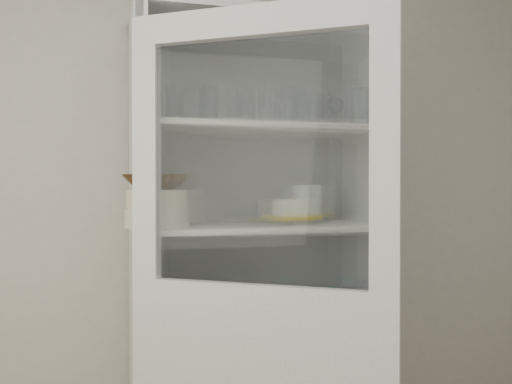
{
  "coord_description": "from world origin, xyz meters",
  "views": [
    {
      "loc": [
        -0.43,
        -0.97,
        1.42
      ],
      "look_at": [
        0.2,
        1.27,
        1.39
      ],
      "focal_mm": 40.0,
      "sensor_mm": 36.0,
      "label": 1
    }
  ],
  "objects": [
    {
      "name": "tumbler_4",
      "position": [
        0.35,
        1.13,
        1.73
      ],
      "size": [
        0.09,
        0.09,
        0.15
      ],
      "primitive_type": "cylinder",
      "rotation": [
        0.0,
        0.0,
        -0.36
      ],
      "color": "silver",
      "rests_on": "shelf_glass"
    },
    {
      "name": "teal_jar",
      "position": [
        0.24,
        1.31,
        0.92
      ],
      "size": [
        0.1,
        0.1,
        0.12
      ],
      "color": "teal",
      "rests_on": "shelf_mugs"
    },
    {
      "name": "plate_stack_back",
      "position": [
        -0.21,
        1.36,
        1.29
      ],
      "size": [
        0.19,
        0.19,
        0.06
      ],
      "primitive_type": "cylinder",
      "color": "silver",
      "rests_on": "shelf_plates"
    },
    {
      "name": "goblet_1",
      "position": [
        0.03,
        1.38,
        1.75
      ],
      "size": [
        0.08,
        0.08,
        0.18
      ],
      "primitive_type": null,
      "color": "silver",
      "rests_on": "shelf_glass"
    },
    {
      "name": "tumbler_6",
      "position": [
        0.61,
        1.16,
        1.74
      ],
      "size": [
        0.1,
        0.1,
        0.15
      ],
      "primitive_type": "cylinder",
      "rotation": [
        0.0,
        0.0,
        0.43
      ],
      "color": "silver",
      "rests_on": "shelf_glass"
    },
    {
      "name": "grey_bowl_stack",
      "position": [
        0.43,
        1.29,
        1.34
      ],
      "size": [
        0.12,
        0.12,
        0.16
      ],
      "primitive_type": "cylinder",
      "color": "silver",
      "rests_on": "shelf_plates"
    },
    {
      "name": "cream_bowl",
      "position": [
        -0.21,
        1.22,
        1.37
      ],
      "size": [
        0.3,
        0.3,
        0.07
      ],
      "primitive_type": "cylinder",
      "rotation": [
        0.0,
        0.0,
        -0.38
      ],
      "color": "beige",
      "rests_on": "plate_stack_front"
    },
    {
      "name": "tumbler_3",
      "position": [
        0.3,
        1.15,
        1.74
      ],
      "size": [
        0.1,
        0.1,
        0.15
      ],
      "primitive_type": "cylinder",
      "rotation": [
        0.0,
        0.0,
        -0.35
      ],
      "color": "silver",
      "rests_on": "shelf_glass"
    },
    {
      "name": "wall_back",
      "position": [
        0.0,
        1.5,
        1.3
      ],
      "size": [
        3.6,
        0.02,
        2.6
      ],
      "primitive_type": "cube",
      "color": "#B8B6AC",
      "rests_on": "ground"
    },
    {
      "name": "mug_blue",
      "position": [
        0.61,
        1.21,
        0.91
      ],
      "size": [
        0.16,
        0.16,
        0.1
      ],
      "primitive_type": "imported",
      "rotation": [
        0.0,
        0.0,
        0.36
      ],
      "color": "navy",
      "rests_on": "shelf_mugs"
    },
    {
      "name": "white_ramekin",
      "position": [
        0.36,
        1.29,
        1.33
      ],
      "size": [
        0.2,
        0.2,
        0.07
      ],
      "primitive_type": "cylinder",
      "rotation": [
        0.0,
        0.0,
        -0.29
      ],
      "color": "silver",
      "rests_on": "yellow_trivet"
    },
    {
      "name": "measuring_cups",
      "position": [
        -0.04,
        1.18,
        0.88
      ],
      "size": [
        0.09,
        0.09,
        0.04
      ],
      "primitive_type": "cylinder",
      "color": "#A1A0AB",
      "rests_on": "shelf_mugs"
    },
    {
      "name": "tumbler_5",
      "position": [
        0.38,
        1.15,
        1.74
      ],
      "size": [
        0.08,
        0.08,
        0.15
      ],
      "primitive_type": "cylinder",
      "rotation": [
        0.0,
        0.0,
        0.01
      ],
      "color": "silver",
      "rests_on": "shelf_glass"
    },
    {
      "name": "goblet_3",
      "position": [
        0.59,
        1.35,
        1.74
      ],
      "size": [
        0.07,
        0.07,
        0.16
      ],
      "primitive_type": null,
      "color": "silver",
      "rests_on": "shelf_glass"
    },
    {
      "name": "goblet_2",
      "position": [
        0.47,
        1.36,
        1.75
      ],
      "size": [
        0.08,
        0.08,
        0.18
      ],
      "primitive_type": null,
      "color": "silver",
      "rests_on": "shelf_glass"
    },
    {
      "name": "tumbler_2",
      "position": [
        0.12,
        1.16,
        1.73
      ],
      "size": [
        0.09,
        0.09,
        0.13
      ],
      "primitive_type": "cylinder",
      "rotation": [
        0.0,
        0.0,
        0.39
      ],
      "color": "silver",
      "rests_on": "shelf_glass"
    },
    {
      "name": "pantry_cabinet",
      "position": [
        0.2,
        1.34,
        0.94
      ],
      "size": [
        1.0,
        0.45,
        2.1
      ],
      "color": "silver",
      "rests_on": "floor"
    },
    {
      "name": "tumbler_8",
      "position": [
        0.0,
        1.27,
        1.73
      ],
      "size": [
        0.08,
        0.08,
        0.14
      ],
      "primitive_type": "cylinder",
      "rotation": [
        0.0,
        0.0,
        -0.09
      ],
      "color": "silver",
      "rests_on": "shelf_glass"
    },
    {
      "name": "mug_teal",
      "position": [
        0.56,
        1.34,
        0.91
      ],
      "size": [
        0.15,
        0.15,
        0.1
      ],
      "primitive_type": "imported",
      "rotation": [
        0.0,
        0.0,
        -0.4
      ],
      "color": "teal",
      "rests_on": "shelf_mugs"
    },
    {
      "name": "plate_stack_front",
      "position": [
        -0.21,
        1.22,
        1.3
      ],
      "size": [
        0.24,
        0.24,
        0.07
      ],
      "primitive_type": "cylinder",
      "color": "silver",
      "rests_on": "shelf_plates"
    },
    {
      "name": "mug_white",
      "position": [
        0.26,
        1.18,
        0.91
      ],
      "size": [
        0.13,
        0.13,
        0.09
      ],
      "primitive_type": "imported",
      "rotation": [
        0.0,
        0.0,
        0.37
      ],
      "color": "silver",
      "rests_on": "shelf_mugs"
    },
    {
      "name": "tumbler_1",
      "position": [
        -0.02,
        1.17,
        1.73
      ],
      "size": [
        0.07,
        0.07,
        0.14
      ],
      "primitive_type": "cylinder",
      "rotation": [
        0.0,
        0.0,
        -0.09
      ],
      "color": "silver",
      "rests_on": "shelf_glass"
    },
    {
      "name": "tumbler_0",
      "position": [
        -0.15,
        1.16,
        1.73
      ],
      "size": [
        0.08,
        0.08,
        0.13
      ],
      "primitive_type": "cylinder",
      "rotation": [
        0.0,
        0.0,
        0.2
      ],
      "color": "silver",
      "rests_on": "shelf_glass"
    },
    {
      "name": "terracotta_bowl",
      "position": [
        -0.21,
        1.22,
        1.43
      ],
      "size": [
        0.31,
        0.31,
        0.06
      ],
      "primitive_type": "imported",
      "rotation": [
        0.0,
        0.0,
        -0.34
      ],
      "color": "#3F2710",
      "rests_on": "cream_bowl"
    },
    {
      "name": "tumbler_7",
      "position": [
        -0.21,
        1.28,
        1.72
      ],
      "size": [
        0.08,
        0.08,
        0.12
      ],
      "primitive_type": "cylinder",
      "rotation": [
        0.0,
        0.0,
        -0.42
      ],
      "color": "silver",
      "rests_on": "shelf_glass"
    },
    {
      "name": "white_canister",
      "position": [
        -0.21,
        1.32,
        0.92
      ],
      "size": [
        0.13,
        0.13,
        0.12
      ],
      "primitive_type": "cylinder",
      "rotation": [
        0.0,
        0.0,
        0.29
      ],
      "color": "silver",
      "rests_on": "shelf_mugs"
    },
    {
      "name": "glass_platter",
      "position": [
        0.36,
        1.29,
        1.27
      ],
      "size": [
        0.45,
        0.45,
        0.02
      ],
      "primitive_type": "cylinder",
      "rotation": [
        0.0,
        0.0,
        0.36
      ],
      "color": "silver",
      "rests_on": "shelf_plates"
    },
    {
      "name": "goblet_0",
      "position": [
        -0.21,
        1.34,
        1.74
      ],
      "size": [
        0.07,
        0.07,
        0.15
      ],
      "primitive_type": null,
      "color": "silver",
      "rests_on": "shelf_glass"
    },
    {
      "name": "yellow_trivet",
      "position": [
        0.36,
        1.29,
        1.29
      ],
      "size": [
        0.22,
        0.22,
        0.01
      ],
      "primitive_type": "cube",
      "rotation": [
        0.0,
        0.0,
        0.16
      ],
      "color": "#E6B10F",
      "rests_on": "glass_platter"
    },
    {
      "name": "cupboard_door",
      "position": [
        0.07,
        0.79,
        0.87
      ],
      "size": [
        0.76,
        0.55,
        2.0
      ],
      "rotation": [
        0.0,
        0.0,
        -0.61
      ],
      "color": "silver",
      "rests_on": "floor"
    },
    {
      "name": "tumbler_10",
      "position": [
        0.24,
        1.24,
        1.74
      ],
      "size": [
        0.1,
        0.1,
        0.15
      ],
      "primitive_type": "cylinder",
      "rotation": [
        0.0,
        0.0,
        -0.37
      ],
      "color": "silver",
      "rests_on": "shelf_glass"
    },
    {
      "name": "tumbler_9",
      "position": [
        0.17,
        1.28,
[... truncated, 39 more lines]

